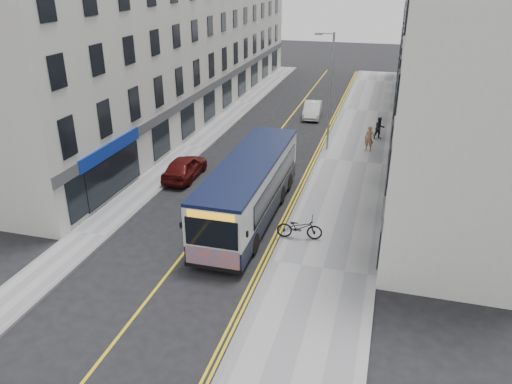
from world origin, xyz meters
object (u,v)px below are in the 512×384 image
Objects in this scene: bicycle at (300,227)px; car_maroon at (185,167)px; streetlamp at (330,88)px; pedestrian_near at (369,139)px; pedestrian_far at (379,128)px; city_bus at (250,187)px; car_white at (312,110)px.

car_maroon is at bearing 48.83° from bicycle.
streetlamp is 4.64× the size of pedestrian_near.
pedestrian_far is (0.55, 2.84, -0.05)m from pedestrian_near.
city_bus is at bearing 141.77° from car_maroon.
pedestrian_near is at bearing -60.59° from car_white.
pedestrian_far reaches higher than car_maroon.
bicycle is at bearing -86.80° from car_white.
bicycle is 0.54× the size of car_white.
city_bus reaches higher than bicycle.
car_maroon is (-11.01, -10.58, -0.23)m from pedestrian_far.
streetlamp is 13.50m from bicycle.
city_bus is at bearing -101.19° from streetlamp.
city_bus is at bearing 55.12° from bicycle.
bicycle is 1.31× the size of pedestrian_far.
city_bus is at bearing -94.51° from car_white.
city_bus is 6.38× the size of pedestrian_near.
streetlamp is 0.73× the size of city_bus.
pedestrian_near is 13.02m from car_maroon.
car_white is 0.96× the size of car_maroon.
pedestrian_near is (2.89, 0.45, -3.40)m from streetlamp.
city_bus is at bearing -107.14° from pedestrian_near.
car_white is at bearing -109.02° from car_maroon.
car_maroon reaches higher than car_white.
car_maroon is (-10.46, -7.74, -0.28)m from pedestrian_near.
car_maroon reaches higher than bicycle.
streetlamp reaches higher than car_white.
city_bus is 3.44m from bicycle.
city_bus is 6.80m from car_maroon.
pedestrian_near is at bearing 8.79° from streetlamp.
city_bus is 2.67× the size of car_maroon.
car_white is (-2.98, 21.14, -0.03)m from bicycle.
car_white is at bearing 1.58° from bicycle.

